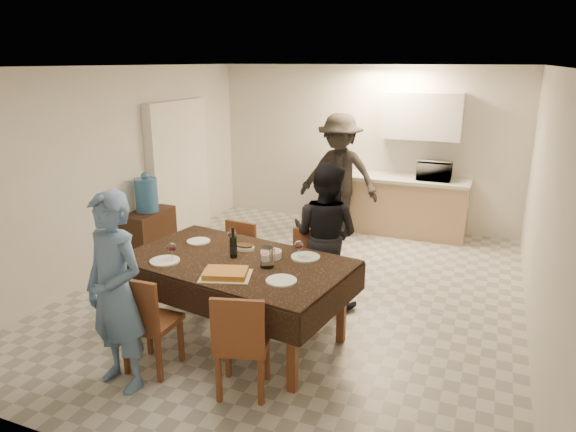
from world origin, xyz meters
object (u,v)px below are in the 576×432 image
object	(u,v)px
water_jug	(146,195)
savoury_tart	(226,273)
water_pitcher	(267,257)
console	(150,236)
person_kitchen	(339,176)
wine_bottle	(233,243)
dining_table	(236,263)
person_far	(325,235)
microwave	(434,171)
person_near	(115,293)

from	to	relation	value
water_jug	savoury_tart	xyz separation A→B (m)	(2.20, -1.79, -0.07)
savoury_tart	water_pitcher	bearing A→B (deg)	52.85
water_pitcher	console	bearing A→B (deg)	149.14
water_jug	savoury_tart	size ratio (longest dim) A/B	1.03
console	person_kitchen	xyz separation A→B (m)	(2.08, 2.03, 0.60)
water_pitcher	person_kitchen	distance (m)	3.51
wine_bottle	person_kitchen	xyz separation A→B (m)	(0.03, 3.39, -0.03)
dining_table	person_far	size ratio (longest dim) A/B	1.41
water_pitcher	person_far	distance (m)	1.12
person_far	console	bearing A→B (deg)	0.96
console	microwave	xyz separation A→B (m)	(3.45, 2.48, 0.70)
water_jug	person_near	xyz separation A→B (m)	(1.55, -2.46, -0.08)
water_jug	water_pitcher	bearing A→B (deg)	-30.86
water_jug	microwave	size ratio (longest dim) A/B	0.91
dining_table	microwave	bearing A→B (deg)	79.83
dining_table	wine_bottle	size ratio (longest dim) A/B	7.71
water_jug	microwave	xyz separation A→B (m)	(3.45, 2.48, 0.12)
microwave	person_far	bearing A→B (deg)	74.21
microwave	dining_table	bearing A→B (deg)	70.82
console	water_pitcher	distance (m)	2.91
dining_table	wine_bottle	xyz separation A→B (m)	(-0.05, 0.05, 0.19)
water_jug	person_kitchen	distance (m)	2.91
wine_bottle	person_far	size ratio (longest dim) A/B	0.18
water_pitcher	wine_bottle	bearing A→B (deg)	165.96
wine_bottle	person_kitchen	size ratio (longest dim) A/B	0.16
water_pitcher	person_near	world-z (taller)	person_near
savoury_tart	person_near	xyz separation A→B (m)	(-0.65, -0.67, -0.01)
person_kitchen	wine_bottle	bearing A→B (deg)	-90.59
console	person_near	xyz separation A→B (m)	(1.55, -2.46, 0.50)
person_kitchen	water_jug	bearing A→B (deg)	-135.65
microwave	person_far	world-z (taller)	person_far
microwave	wine_bottle	bearing A→B (deg)	69.93
person_far	water_jug	bearing A→B (deg)	0.96
water_pitcher	person_kitchen	bearing A→B (deg)	95.97
water_jug	person_near	bearing A→B (deg)	-57.88
dining_table	console	bearing A→B (deg)	155.05
console	water_pitcher	world-z (taller)	water_pitcher
dining_table	microwave	world-z (taller)	microwave
person_kitchen	console	bearing A→B (deg)	-135.65
savoury_tart	person_kitchen	world-z (taller)	person_kitchen
person_far	person_kitchen	xyz separation A→B (m)	(-0.57, 2.39, 0.14)
microwave	person_far	size ratio (longest dim) A/B	0.30
savoury_tart	person_near	size ratio (longest dim) A/B	0.26
water_jug	water_pitcher	world-z (taller)	water_jug
person_far	savoury_tart	bearing A→B (deg)	81.26
microwave	person_kitchen	distance (m)	1.45
dining_table	microwave	distance (m)	4.13
dining_table	microwave	size ratio (longest dim) A/B	4.63
dining_table	console	size ratio (longest dim) A/B	3.03
water_jug	wine_bottle	xyz separation A→B (m)	(2.05, -1.36, 0.05)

